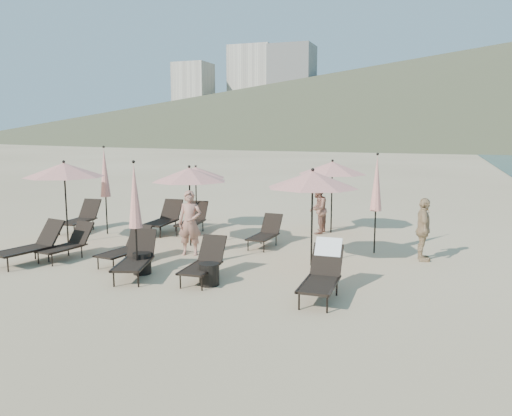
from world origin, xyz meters
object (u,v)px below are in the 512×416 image
at_px(lounger_9, 266,232).
at_px(umbrella_closed_2, 105,173).
at_px(lounger_2, 126,247).
at_px(umbrella_closed_0, 135,196).
at_px(beachgoer_b, 318,209).
at_px(lounger_8, 193,219).
at_px(lounger_3, 136,257).
at_px(lounger_6, 81,217).
at_px(umbrella_open_4, 332,168).
at_px(umbrella_open_0, 64,170).
at_px(beachgoer_c, 423,230).
at_px(lounger_1, 67,243).
at_px(side_table_1, 209,274).
at_px(beachgoer_a, 190,223).
at_px(lounger_4, 204,262).
at_px(umbrella_open_3, 196,173).
at_px(umbrella_closed_1, 377,184).
at_px(lounger_0, 32,244).
at_px(lounger_5, 323,272).
at_px(umbrella_open_2, 313,180).
at_px(side_table_0, 142,263).
at_px(umbrella_open_1, 189,175).
at_px(lounger_7, 164,218).

height_order(lounger_9, umbrella_closed_2, umbrella_closed_2).
bearing_deg(lounger_2, lounger_9, 55.63).
relative_size(umbrella_closed_0, beachgoer_b, 1.65).
bearing_deg(lounger_8, lounger_3, -84.80).
relative_size(lounger_6, umbrella_closed_2, 0.63).
distance_m(lounger_2, umbrella_open_4, 7.07).
distance_m(umbrella_open_0, beachgoer_c, 10.04).
xyz_separation_m(lounger_1, umbrella_closed_0, (2.60, -0.76, 1.41)).
xyz_separation_m(lounger_6, side_table_1, (6.56, -3.91, -0.22)).
height_order(umbrella_closed_0, beachgoer_a, umbrella_closed_0).
xyz_separation_m(lounger_4, umbrella_open_3, (-2.90, 5.27, 1.49)).
xyz_separation_m(umbrella_closed_0, umbrella_closed_1, (4.71, 4.15, 0.05)).
bearing_deg(lounger_6, lounger_0, -73.15).
bearing_deg(umbrella_closed_0, umbrella_open_0, 150.09).
relative_size(lounger_1, side_table_1, 3.36).
relative_size(lounger_5, umbrella_open_0, 0.71).
xyz_separation_m(lounger_9, beachgoer_a, (-1.54, -1.64, 0.46)).
relative_size(lounger_6, beachgoer_c, 1.11).
height_order(lounger_0, umbrella_closed_1, umbrella_closed_1).
bearing_deg(umbrella_open_2, side_table_1, -125.43).
relative_size(lounger_1, beachgoer_b, 1.00).
bearing_deg(side_table_0, beachgoer_a, 84.48).
bearing_deg(umbrella_closed_0, umbrella_closed_1, 41.40).
bearing_deg(lounger_3, umbrella_closed_2, 115.57).
bearing_deg(lounger_2, side_table_1, -11.68).
xyz_separation_m(lounger_6, umbrella_closed_2, (1.11, -0.12, 1.50)).
bearing_deg(side_table_1, umbrella_open_2, 54.57).
height_order(lounger_0, umbrella_open_1, umbrella_open_1).
bearing_deg(lounger_1, lounger_7, 88.40).
xyz_separation_m(lounger_3, lounger_6, (-4.74, 3.90, 0.01)).
bearing_deg(lounger_0, beachgoer_c, 33.19).
distance_m(lounger_0, umbrella_closed_0, 3.43).
bearing_deg(lounger_2, lounger_1, -169.18).
relative_size(lounger_0, lounger_1, 1.16).
relative_size(lounger_0, umbrella_closed_2, 0.65).
height_order(lounger_1, umbrella_closed_2, umbrella_closed_2).
bearing_deg(beachgoer_a, lounger_4, -69.83).
height_order(lounger_4, umbrella_open_1, umbrella_open_1).
bearing_deg(umbrella_open_1, lounger_4, -57.13).
height_order(lounger_3, lounger_7, lounger_7).
relative_size(lounger_2, side_table_0, 3.24).
relative_size(lounger_3, side_table_1, 3.78).
height_order(lounger_2, lounger_7, lounger_7).
bearing_deg(umbrella_closed_0, umbrella_open_1, 96.20).
xyz_separation_m(lounger_2, lounger_3, (0.87, -0.88, 0.03)).
height_order(lounger_6, lounger_8, lounger_6).
relative_size(lounger_1, lounger_9, 1.04).
distance_m(lounger_6, lounger_7, 2.80).
bearing_deg(beachgoer_c, beachgoer_b, 44.80).
height_order(lounger_7, umbrella_open_3, umbrella_open_3).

